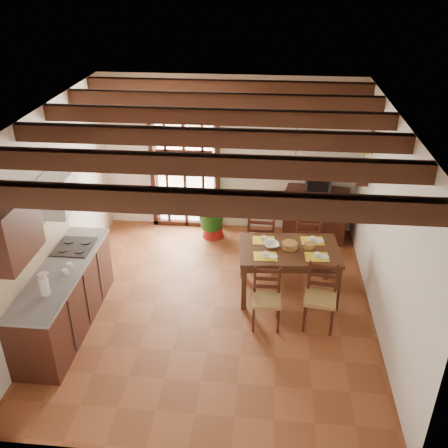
# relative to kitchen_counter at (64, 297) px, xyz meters

# --- Properties ---
(ground_plane) EXTENTS (5.00, 5.00, 0.00)m
(ground_plane) POSITION_rel_kitchen_counter_xyz_m (1.96, 0.60, -0.47)
(ground_plane) COLOR brown
(room_shell) EXTENTS (4.52, 5.02, 2.81)m
(room_shell) POSITION_rel_kitchen_counter_xyz_m (1.96, 0.60, 1.34)
(room_shell) COLOR silver
(room_shell) RESTS_ON ground_plane
(ceiling_beams) EXTENTS (4.50, 4.34, 0.20)m
(ceiling_beams) POSITION_rel_kitchen_counter_xyz_m (1.96, 0.60, 2.22)
(ceiling_beams) COLOR black
(ceiling_beams) RESTS_ON room_shell
(french_door) EXTENTS (1.26, 0.11, 2.32)m
(french_door) POSITION_rel_kitchen_counter_xyz_m (1.16, 3.05, 0.70)
(french_door) COLOR white
(french_door) RESTS_ON ground_plane
(kitchen_counter) EXTENTS (0.64, 2.25, 1.38)m
(kitchen_counter) POSITION_rel_kitchen_counter_xyz_m (0.00, 0.00, 0.00)
(kitchen_counter) COLOR #341710
(kitchen_counter) RESTS_ON ground_plane
(upper_cabinet) EXTENTS (0.35, 0.80, 0.70)m
(upper_cabinet) POSITION_rel_kitchen_counter_xyz_m (-0.12, -0.70, 1.38)
(upper_cabinet) COLOR #341710
(upper_cabinet) RESTS_ON room_shell
(range_hood) EXTENTS (0.38, 0.60, 0.54)m
(range_hood) POSITION_rel_kitchen_counter_xyz_m (-0.09, 0.55, 1.26)
(range_hood) COLOR white
(range_hood) RESTS_ON room_shell
(counter_items) EXTENTS (0.50, 1.43, 0.25)m
(counter_items) POSITION_rel_kitchen_counter_xyz_m (0.00, 0.09, 0.49)
(counter_items) COLOR black
(counter_items) RESTS_ON kitchen_counter
(dining_table) EXTENTS (1.50, 1.03, 0.78)m
(dining_table) POSITION_rel_kitchen_counter_xyz_m (3.00, 1.03, 0.21)
(dining_table) COLOR #3B2113
(dining_table) RESTS_ON ground_plane
(chair_near_left) EXTENTS (0.39, 0.38, 0.84)m
(chair_near_left) POSITION_rel_kitchen_counter_xyz_m (2.70, 0.27, -0.21)
(chair_near_left) COLOR olive
(chair_near_left) RESTS_ON ground_plane
(chair_near_right) EXTENTS (0.47, 0.46, 0.91)m
(chair_near_right) POSITION_rel_kitchen_counter_xyz_m (3.42, 0.33, -0.19)
(chair_near_right) COLOR olive
(chair_near_right) RESTS_ON ground_plane
(chair_far_left) EXTENTS (0.47, 0.45, 0.96)m
(chair_far_left) POSITION_rel_kitchen_counter_xyz_m (2.58, 1.74, -0.17)
(chair_far_left) COLOR olive
(chair_far_left) RESTS_ON ground_plane
(chair_far_right) EXTENTS (0.45, 0.43, 0.91)m
(chair_far_right) POSITION_rel_kitchen_counter_xyz_m (3.30, 1.79, -0.19)
(chair_far_right) COLOR olive
(chair_far_right) RESTS_ON ground_plane
(table_setting) EXTENTS (1.05, 0.70, 0.10)m
(table_setting) POSITION_rel_kitchen_counter_xyz_m (3.00, 1.03, 0.36)
(table_setting) COLOR gold
(table_setting) RESTS_ON dining_table
(table_bowl) EXTENTS (0.26, 0.26, 0.05)m
(table_bowl) POSITION_rel_kitchen_counter_xyz_m (2.74, 1.06, 0.33)
(table_bowl) COLOR white
(table_bowl) RESTS_ON dining_table
(sideboard) EXTENTS (1.16, 0.68, 0.92)m
(sideboard) POSITION_rel_kitchen_counter_xyz_m (3.52, 2.83, -0.01)
(sideboard) COLOR #341710
(sideboard) RESTS_ON ground_plane
(crt_tv) EXTENTS (0.49, 0.46, 0.38)m
(crt_tv) POSITION_rel_kitchen_counter_xyz_m (3.52, 2.82, 0.64)
(crt_tv) COLOR black
(crt_tv) RESTS_ON sideboard
(fuse_box) EXTENTS (0.25, 0.03, 0.32)m
(fuse_box) POSITION_rel_kitchen_counter_xyz_m (3.46, 3.08, 1.28)
(fuse_box) COLOR white
(fuse_box) RESTS_ON room_shell
(plant_pot) EXTENTS (0.40, 0.40, 0.24)m
(plant_pot) POSITION_rel_kitchen_counter_xyz_m (1.70, 2.66, -0.36)
(plant_pot) COLOR maroon
(plant_pot) RESTS_ON ground_plane
(potted_plant) EXTENTS (2.46, 2.30, 2.21)m
(potted_plant) POSITION_rel_kitchen_counter_xyz_m (1.70, 2.66, 0.10)
(potted_plant) COLOR #144C19
(potted_plant) RESTS_ON ground_plane
(wall_shelf) EXTENTS (0.20, 0.42, 0.20)m
(wall_shelf) POSITION_rel_kitchen_counter_xyz_m (4.10, 2.20, 1.04)
(wall_shelf) COLOR #341710
(wall_shelf) RESTS_ON room_shell
(shelf_vase) EXTENTS (0.15, 0.15, 0.15)m
(shelf_vase) POSITION_rel_kitchen_counter_xyz_m (4.10, 2.20, 1.18)
(shelf_vase) COLOR #B2BFB2
(shelf_vase) RESTS_ON wall_shelf
(shelf_flowers) EXTENTS (0.14, 0.14, 0.36)m
(shelf_flowers) POSITION_rel_kitchen_counter_xyz_m (4.10, 2.20, 1.38)
(shelf_flowers) COLOR gold
(shelf_flowers) RESTS_ON shelf_vase
(framed_picture) EXTENTS (0.03, 0.32, 0.32)m
(framed_picture) POSITION_rel_kitchen_counter_xyz_m (4.18, 2.20, 1.58)
(framed_picture) COLOR brown
(framed_picture) RESTS_ON room_shell
(pendant_lamp) EXTENTS (0.36, 0.36, 0.84)m
(pendant_lamp) POSITION_rel_kitchen_counter_xyz_m (3.00, 1.13, 1.60)
(pendant_lamp) COLOR black
(pendant_lamp) RESTS_ON room_shell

